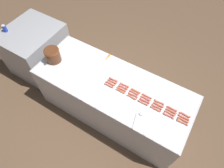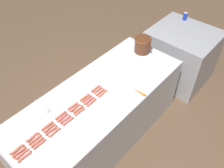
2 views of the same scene
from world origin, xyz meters
name	(u,v)px [view 1 (image 1 of 2)]	position (x,y,z in m)	size (l,w,h in m)	color
ground_plane	(113,111)	(0.00, 0.00, 0.00)	(20.00, 20.00, 0.00)	brown
griddle_counter	(113,99)	(0.00, 0.00, 0.44)	(0.93, 2.38, 0.88)	#BCBCC1
back_cabinet	(37,50)	(0.16, 1.81, 0.46)	(1.00, 0.89, 0.92)	#A0A0A4
hot_dog_0	(182,122)	(-0.06, -1.06, 0.89)	(0.03, 0.15, 0.03)	#BF6649
hot_dog_1	(169,116)	(-0.07, -0.88, 0.89)	(0.03, 0.15, 0.03)	#CD614F
hot_dog_2	(156,109)	(-0.07, -0.70, 0.89)	(0.03, 0.15, 0.03)	#C86349
hot_dog_3	(143,103)	(-0.07, -0.52, 0.89)	(0.03, 0.15, 0.03)	#C5614D
hot_dog_4	(132,97)	(-0.07, -0.35, 0.89)	(0.03, 0.15, 0.03)	#C46751
hot_dog_5	(120,91)	(-0.06, -0.17, 0.89)	(0.03, 0.15, 0.03)	#CB6749
hot_dog_6	(109,85)	(-0.07, 0.02, 0.89)	(0.03, 0.15, 0.03)	#C1644B
hot_dog_7	(183,120)	(-0.03, -1.06, 0.89)	(0.03, 0.15, 0.03)	#CC5F49
hot_dog_8	(170,113)	(-0.03, -0.88, 0.89)	(0.03, 0.15, 0.03)	#C6624D
hot_dog_9	(157,107)	(-0.03, -0.70, 0.89)	(0.03, 0.15, 0.03)	#BF684E
hot_dog_10	(145,101)	(-0.03, -0.52, 0.89)	(0.03, 0.15, 0.03)	#CD5B51
hot_dog_11	(133,95)	(-0.03, -0.35, 0.89)	(0.03, 0.15, 0.03)	#C5604D
hot_dog_12	(122,89)	(-0.03, -0.16, 0.89)	(0.03, 0.15, 0.03)	#CD6149
hot_dog_13	(110,83)	(-0.03, 0.02, 0.89)	(0.03, 0.15, 0.03)	#C85C49
hot_dog_14	(184,117)	(0.01, -1.05, 0.89)	(0.03, 0.15, 0.03)	#CB6148
hot_dog_15	(171,111)	(0.01, -0.88, 0.89)	(0.03, 0.15, 0.03)	#CC674A
hot_dog_16	(158,105)	(0.01, -0.70, 0.89)	(0.03, 0.15, 0.03)	#C45949
hot_dog_17	(146,98)	(0.01, -0.52, 0.89)	(0.03, 0.15, 0.03)	#CA6250
hot_dog_18	(134,93)	(0.01, -0.34, 0.89)	(0.03, 0.15, 0.03)	#C96549
hot_dog_19	(123,87)	(0.01, -0.17, 0.89)	(0.03, 0.15, 0.03)	#C85A4F
hot_dog_20	(112,82)	(0.01, 0.02, 0.89)	(0.03, 0.15, 0.03)	#C26147
hot_dog_21	(185,115)	(0.05, -1.05, 0.89)	(0.03, 0.15, 0.03)	#C3604F
hot_dog_22	(172,109)	(0.05, -0.88, 0.89)	(0.03, 0.15, 0.03)	#C8614E
hot_dog_23	(159,102)	(0.05, -0.70, 0.89)	(0.04, 0.15, 0.03)	#CE624B
hot_dog_24	(147,96)	(0.05, -0.52, 0.89)	(0.03, 0.15, 0.03)	#CE5E4E
hot_dog_25	(136,91)	(0.05, -0.35, 0.89)	(0.03, 0.15, 0.03)	#CC6449
hot_dog_26	(125,85)	(0.05, -0.17, 0.89)	(0.03, 0.15, 0.03)	#CB5C4B
hot_dog_27	(113,80)	(0.05, 0.02, 0.89)	(0.03, 0.15, 0.03)	#C9654E
bean_pot	(53,55)	(-0.10, 1.01, 1.00)	(0.29, 0.23, 0.22)	#562D19
serving_spoon	(139,116)	(-0.27, -0.56, 0.89)	(0.27, 0.10, 0.02)	#B7B7BC
carrot	(107,58)	(0.36, 0.32, 0.90)	(0.18, 0.04, 0.03)	orange
soda_can	(5,28)	(-0.05, 2.13, 0.99)	(0.07, 0.07, 0.12)	#1938B2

